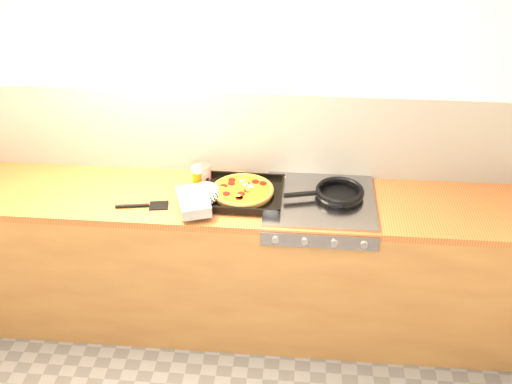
# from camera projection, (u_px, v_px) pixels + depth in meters

# --- Properties ---
(room_shell) EXTENTS (3.20, 3.20, 3.20)m
(room_shell) POSITION_uv_depth(u_px,v_px,m) (243.00, 134.00, 3.43)
(room_shell) COLOR white
(room_shell) RESTS_ON ground
(counter_run) EXTENTS (3.20, 0.62, 0.90)m
(counter_run) POSITION_uv_depth(u_px,v_px,m) (240.00, 261.00, 3.54)
(counter_run) COLOR olive
(counter_run) RESTS_ON ground
(stovetop) EXTENTS (0.60, 0.56, 0.02)m
(stovetop) POSITION_uv_depth(u_px,v_px,m) (320.00, 200.00, 3.27)
(stovetop) COLOR gray
(stovetop) RESTS_ON counter_run
(pizza_on_tray) EXTENTS (0.58, 0.50, 0.07)m
(pizza_on_tray) POSITION_uv_depth(u_px,v_px,m) (229.00, 193.00, 3.26)
(pizza_on_tray) COLOR black
(pizza_on_tray) RESTS_ON stovetop
(frying_pan) EXTENTS (0.47, 0.33, 0.04)m
(frying_pan) POSITION_uv_depth(u_px,v_px,m) (339.00, 193.00, 3.28)
(frying_pan) COLOR black
(frying_pan) RESTS_ON stovetop
(tomato_can) EXTENTS (0.10, 0.10, 0.12)m
(tomato_can) POSITION_uv_depth(u_px,v_px,m) (204.00, 174.00, 3.41)
(tomato_can) COLOR #AF0E19
(tomato_can) RESTS_ON counter_run
(juice_glass) EXTENTS (0.08, 0.08, 0.11)m
(juice_glass) POSITION_uv_depth(u_px,v_px,m) (198.00, 175.00, 3.40)
(juice_glass) COLOR orange
(juice_glass) RESTS_ON counter_run
(wooden_spoon) EXTENTS (0.30, 0.07, 0.02)m
(wooden_spoon) POSITION_uv_depth(u_px,v_px,m) (267.00, 176.00, 3.49)
(wooden_spoon) COLOR #A16F44
(wooden_spoon) RESTS_ON counter_run
(black_spatula) EXTENTS (0.29, 0.10, 0.02)m
(black_spatula) POSITION_uv_depth(u_px,v_px,m) (143.00, 206.00, 3.22)
(black_spatula) COLOR black
(black_spatula) RESTS_ON counter_run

